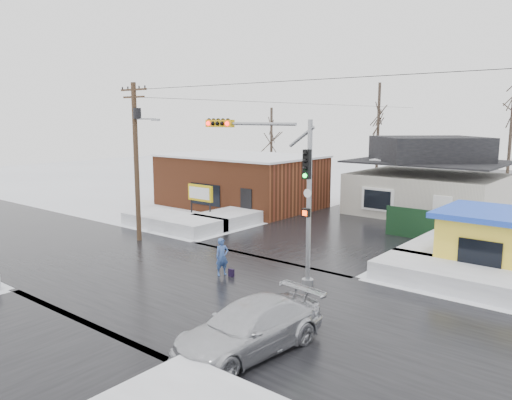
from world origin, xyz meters
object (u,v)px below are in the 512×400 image
Objects in this scene: utility_pole at (137,153)px; kiosk at (492,241)px; marquee_sign at (200,194)px; traffic_signal at (278,177)px; pedestrian at (222,257)px; car at (250,328)px.

utility_pole reaches higher than kiosk.
kiosk is (18.50, 0.50, -0.46)m from marquee_sign.
kiosk is at bearing 44.84° from traffic_signal.
traffic_signal is 10.43m from kiosk.
pedestrian is (9.20, -7.73, -1.07)m from marquee_sign.
utility_pole is at bearing -159.56° from kiosk.
car is (-3.55, -13.18, -0.70)m from kiosk.
pedestrian is at bearing -151.60° from traffic_signal.
utility_pole reaches higher than marquee_sign.
car is at bearing -60.23° from traffic_signal.
kiosk is (7.07, 7.03, -3.08)m from traffic_signal.
marquee_sign is at bearing 71.98° from pedestrian.
marquee_sign is 12.07m from pedestrian.
traffic_signal is 2.75× the size of marquee_sign.
kiosk is at bearing 20.44° from utility_pole.
pedestrian is (-2.23, -1.20, -3.69)m from traffic_signal.
traffic_signal is at bearing -135.16° from kiosk.
traffic_signal is 1.52× the size of kiosk.
pedestrian is (8.13, -1.74, -4.26)m from utility_pole.
car is at bearing -40.30° from marquee_sign.
traffic_signal is 1.33× the size of car.
utility_pole is 3.53× the size of marquee_sign.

